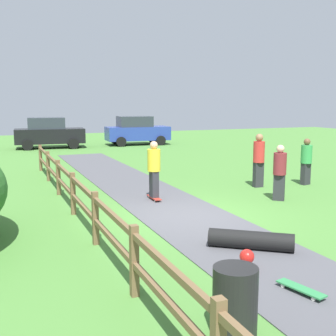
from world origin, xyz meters
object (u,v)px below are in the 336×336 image
trash_bin (235,302)px  parked_car_blue (137,131)px  skateboard_loose (301,289)px  bystander_red (259,158)px  bystander_green (306,160)px  bystander_maroon (280,170)px  skater_riding (154,167)px  parked_car_black (49,133)px  skater_fallen (250,241)px

trash_bin → parked_car_blue: parked_car_blue is taller
trash_bin → parked_car_blue: (6.43, 23.44, 0.51)m
trash_bin → skateboard_loose: (1.55, 0.65, -0.36)m
bystander_red → trash_bin: bearing=-125.6°
trash_bin → bystander_red: bystander_red is taller
bystander_green → bystander_maroon: 2.90m
bystander_green → parked_car_blue: parked_car_blue is taller
trash_bin → skateboard_loose: trash_bin is taller
skater_riding → parked_car_blue: parked_car_blue is taller
bystander_green → bystander_red: bearing=171.7°
trash_bin → parked_car_black: size_ratio=0.21×
bystander_maroon → bystander_red: bearing=73.4°
bystander_red → bystander_maroon: 2.03m
skateboard_loose → bystander_green: bearing=49.9°
bystander_green → parked_car_blue: size_ratio=0.38×
trash_bin → skater_riding: (1.69, 7.40, 0.54)m
parked_car_blue → bystander_green: bearing=-86.2°
trash_bin → skateboard_loose: bearing=22.7°
bystander_red → parked_car_black: size_ratio=0.42×
skater_fallen → bystander_red: (3.78, 5.37, 0.81)m
skater_riding → bystander_red: bearing=7.9°
skateboard_loose → parked_car_blue: size_ratio=0.19×
skateboard_loose → trash_bin: bearing=-157.3°
trash_bin → bystander_green: bearing=45.8°
bystander_red → parked_car_black: bearing=108.0°
skateboard_loose → bystander_maroon: (3.56, 5.36, 0.82)m
bystander_red → parked_car_black: parked_car_black is taller
skater_riding → bystander_maroon: size_ratio=1.05×
skater_riding → parked_car_blue: size_ratio=0.41×
skater_riding → bystander_maroon: skater_riding is taller
skater_riding → bystander_maroon: bearing=-22.1°
skater_fallen → parked_car_black: bearing=93.4°
skater_riding → trash_bin: bearing=-102.9°
trash_bin → skater_riding: bearing=77.1°
skateboard_loose → parked_car_black: 22.82m
skateboard_loose → parked_car_black: size_ratio=0.19×
parked_car_black → bystander_maroon: bearing=-75.7°
parked_car_blue → skateboard_loose: bearing=-102.1°
parked_car_black → skateboard_loose: bearing=-87.8°
bystander_maroon → parked_car_black: 17.98m
skater_riding → parked_car_black: size_ratio=0.40×
parked_car_black → skater_riding: bearing=-86.4°
skater_riding → bystander_green: size_ratio=1.07×
bystander_green → parked_car_black: (-6.81, 15.74, 0.07)m
skater_riding → skateboard_loose: 6.81m
trash_bin → bystander_red: bearing=54.4°
skater_riding → parked_car_black: parked_car_black is taller
bystander_red → bystander_green: (1.79, -0.26, -0.12)m
parked_car_blue → parked_car_black: bearing=180.0°
bystander_maroon → parked_car_blue: parked_car_blue is taller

